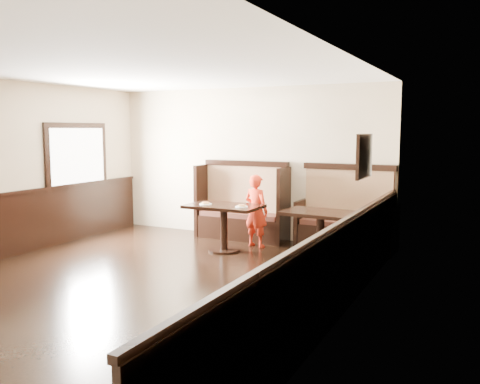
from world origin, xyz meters
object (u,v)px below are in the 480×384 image
Objects in this scene: table_main at (224,216)px; child at (256,211)px; booth_main at (243,210)px; table_neighbor at (320,224)px; booth_neighbor at (346,221)px.

child reaches higher than table_main.
table_main is at bearing -81.04° from booth_main.
table_neighbor is at bearing 0.90° from table_main.
table_main is 0.64m from child.
booth_main reaches higher than child.
booth_neighbor is 1.31× the size of child.
booth_main is 0.73m from child.
table_neighbor is (1.83, -1.02, 0.06)m from booth_main.
booth_neighbor is 1.34× the size of table_main.
booth_neighbor is (1.95, -0.00, -0.05)m from booth_main.
table_neighbor is at bearing -97.00° from booth_neighbor.
child is (0.51, -0.52, 0.10)m from booth_main.
booth_main is at bearing -32.89° from child.
table_neighbor reaches higher than table_main.
child is at bearing 163.15° from table_neighbor.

